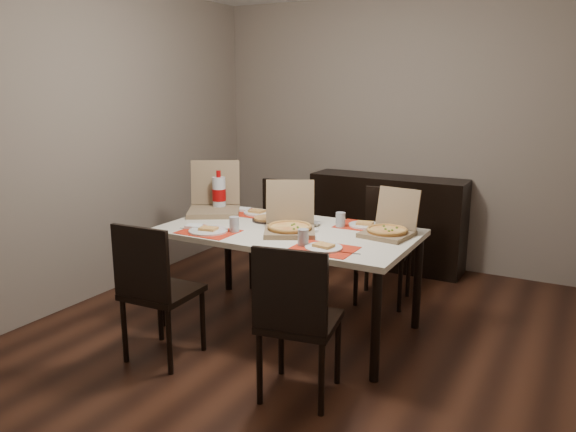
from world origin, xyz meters
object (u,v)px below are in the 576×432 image
at_px(dip_bowl, 313,224).
at_px(chair_far_left, 280,228).
at_px(dining_table, 288,238).
at_px(chair_near_right, 296,316).
at_px(chair_far_right, 386,240).
at_px(soda_bottle, 219,194).
at_px(chair_near_left, 155,287).
at_px(pizza_box_center, 290,225).
at_px(sideboard, 387,222).

bearing_deg(dip_bowl, chair_far_left, 135.23).
height_order(dining_table, dip_bowl, dip_bowl).
relative_size(chair_near_right, chair_far_left, 1.00).
distance_m(chair_far_right, soda_bottle, 1.43).
height_order(dip_bowl, soda_bottle, soda_bottle).
relative_size(chair_near_left, chair_far_left, 1.00).
height_order(dining_table, chair_far_left, chair_far_left).
bearing_deg(pizza_box_center, soda_bottle, 158.35).
relative_size(chair_far_right, pizza_box_center, 1.85).
xyz_separation_m(chair_far_right, pizza_box_center, (-0.38, -0.97, 0.29)).
distance_m(chair_far_left, pizza_box_center, 1.11).
xyz_separation_m(pizza_box_center, soda_bottle, (-0.84, 0.33, 0.09)).
bearing_deg(chair_near_left, dip_bowl, 60.75).
distance_m(sideboard, pizza_box_center, 1.86).
distance_m(chair_near_right, dip_bowl, 1.15).
relative_size(chair_near_left, pizza_box_center, 1.85).
height_order(sideboard, pizza_box_center, pizza_box_center).
bearing_deg(soda_bottle, chair_near_left, -75.14).
bearing_deg(dining_table, pizza_box_center, -52.89).
bearing_deg(chair_far_left, dip_bowl, -44.77).
bearing_deg(pizza_box_center, chair_far_right, 68.49).
xyz_separation_m(chair_near_left, chair_far_left, (-0.05, 1.71, 0.00)).
relative_size(chair_near_right, pizza_box_center, 1.85).
bearing_deg(sideboard, chair_near_right, -81.92).
xyz_separation_m(chair_far_left, dip_bowl, (0.64, -0.64, 0.25)).
bearing_deg(chair_near_right, dip_bowl, 111.41).
distance_m(sideboard, dip_bowl, 1.59).
bearing_deg(chair_far_right, sideboard, 108.47).
height_order(chair_far_right, soda_bottle, soda_bottle).
xyz_separation_m(chair_far_right, dip_bowl, (-0.32, -0.71, 0.25)).
relative_size(chair_far_right, dip_bowl, 9.14).
distance_m(chair_near_left, chair_far_right, 2.00).
height_order(chair_near_left, chair_near_right, same).
height_order(sideboard, chair_far_right, chair_far_right).
height_order(sideboard, chair_near_left, chair_near_left).
distance_m(dining_table, dip_bowl, 0.24).
distance_m(chair_far_left, soda_bottle, 0.73).
bearing_deg(chair_near_right, chair_near_left, -178.91).
bearing_deg(chair_near_left, pizza_box_center, 56.21).
relative_size(chair_near_left, soda_bottle, 2.77).
distance_m(sideboard, chair_near_right, 2.63).
height_order(chair_near_right, dip_bowl, chair_near_right).
xyz_separation_m(sideboard, chair_far_left, (-0.69, -0.92, 0.06)).
bearing_deg(dip_bowl, chair_near_right, -68.59).
xyz_separation_m(chair_near_right, soda_bottle, (-1.31, 1.12, 0.38)).
relative_size(chair_near_right, chair_far_right, 1.00).
bearing_deg(sideboard, chair_near_left, -103.67).
xyz_separation_m(chair_near_left, chair_near_right, (1.01, 0.02, 0.00)).
relative_size(sideboard, chair_far_left, 1.61).
distance_m(dining_table, pizza_box_center, 0.15).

